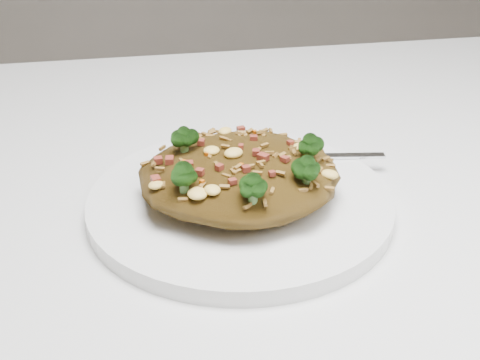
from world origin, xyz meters
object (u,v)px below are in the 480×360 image
(fried_rice, at_px, (240,168))
(fork, at_px, (306,157))
(plate, at_px, (240,203))
(dining_table, at_px, (351,270))

(fried_rice, xyz_separation_m, fork, (0.07, 0.06, -0.03))
(plate, height_order, fried_rice, fried_rice)
(fried_rice, bearing_deg, fork, 38.85)
(plate, xyz_separation_m, fried_rice, (0.00, -0.00, 0.03))
(plate, bearing_deg, fried_rice, -86.81)
(fried_rice, distance_m, fork, 0.10)
(dining_table, relative_size, plate, 4.73)
(dining_table, bearing_deg, fried_rice, -169.97)
(fried_rice, bearing_deg, dining_table, 10.03)
(dining_table, bearing_deg, fork, 136.52)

